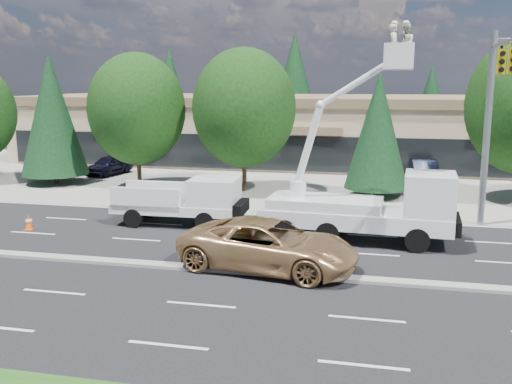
% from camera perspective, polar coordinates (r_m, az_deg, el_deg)
% --- Properties ---
extents(ground, '(140.00, 140.00, 0.00)m').
position_cam_1_polar(ground, '(20.78, -2.80, -7.95)').
color(ground, black).
rests_on(ground, ground).
extents(concrete_apron, '(140.00, 22.00, 0.01)m').
position_cam_1_polar(concrete_apron, '(39.88, 4.72, 1.26)').
color(concrete_apron, gray).
rests_on(concrete_apron, ground).
extents(road_median, '(120.00, 0.55, 0.12)m').
position_cam_1_polar(road_median, '(20.76, -2.80, -7.79)').
color(road_median, gray).
rests_on(road_median, ground).
extents(strip_mall, '(50.40, 15.40, 5.50)m').
position_cam_1_polar(strip_mall, '(49.36, 6.34, 6.42)').
color(strip_mall, tan).
rests_on(strip_mall, ground).
extents(tree_front_b, '(4.36, 4.36, 8.60)m').
position_cam_1_polar(tree_front_b, '(40.08, -19.73, 7.34)').
color(tree_front_b, '#332114').
rests_on(tree_front_b, ground).
extents(tree_front_c, '(6.17, 6.17, 8.55)m').
position_cam_1_polar(tree_front_c, '(37.24, -11.83, 8.12)').
color(tree_front_c, '#332114').
rests_on(tree_front_c, ground).
extents(tree_front_d, '(6.33, 6.33, 8.78)m').
position_cam_1_polar(tree_front_d, '(34.97, -1.20, 8.39)').
color(tree_front_d, '#332114').
rests_on(tree_front_d, ground).
extents(tree_front_e, '(3.73, 3.73, 7.36)m').
position_cam_1_polar(tree_front_e, '(34.07, 12.08, 6.07)').
color(tree_front_e, '#332114').
rests_on(tree_front_e, ground).
extents(tree_back_a, '(5.29, 5.29, 10.42)m').
position_cam_1_polar(tree_back_a, '(65.23, -8.58, 9.90)').
color(tree_back_a, '#332114').
rests_on(tree_back_a, ground).
extents(tree_back_b, '(6.01, 6.01, 11.84)m').
position_cam_1_polar(tree_back_b, '(61.65, 3.86, 10.65)').
color(tree_back_b, '#332114').
rests_on(tree_back_b, ground).
extents(tree_back_c, '(4.29, 4.29, 8.46)m').
position_cam_1_polar(tree_back_c, '(61.19, 17.06, 8.49)').
color(tree_back_c, '#332114').
rests_on(tree_back_c, ground).
extents(signal_mast, '(2.76, 10.16, 9.00)m').
position_cam_1_polar(signal_mast, '(26.46, 23.19, 8.65)').
color(signal_mast, gray).
rests_on(signal_mast, ground).
extents(utility_pickup, '(6.00, 2.50, 2.28)m').
position_cam_1_polar(utility_pickup, '(27.35, -7.09, -1.33)').
color(utility_pickup, white).
rests_on(utility_pickup, ground).
extents(bucket_truck, '(8.15, 3.01, 9.10)m').
position_cam_1_polar(bucket_truck, '(24.54, 11.36, -0.60)').
color(bucket_truck, white).
rests_on(bucket_truck, ground).
extents(traffic_cone_a, '(0.40, 0.40, 0.70)m').
position_cam_1_polar(traffic_cone_a, '(28.37, -21.76, -2.83)').
color(traffic_cone_a, '#FD5707').
rests_on(traffic_cone_a, ground).
extents(traffic_cone_b, '(0.40, 0.40, 0.70)m').
position_cam_1_polar(traffic_cone_b, '(24.81, -2.69, -3.96)').
color(traffic_cone_b, '#FD5707').
rests_on(traffic_cone_b, ground).
extents(traffic_cone_c, '(0.40, 0.40, 0.70)m').
position_cam_1_polar(traffic_cone_c, '(23.54, 1.48, -4.78)').
color(traffic_cone_c, '#FD5707').
rests_on(traffic_cone_c, ground).
extents(minivan, '(6.89, 3.99, 1.81)m').
position_cam_1_polar(minivan, '(20.77, 1.31, -5.34)').
color(minivan, tan).
rests_on(minivan, ground).
extents(parked_car_west, '(2.46, 4.45, 1.43)m').
position_cam_1_polar(parked_car_west, '(43.11, -14.49, 2.64)').
color(parked_car_west, black).
rests_on(parked_car_west, ground).
extents(parked_car_east, '(1.99, 4.79, 1.54)m').
position_cam_1_polar(parked_car_east, '(40.04, 16.47, 1.99)').
color(parked_car_east, black).
rests_on(parked_car_east, ground).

